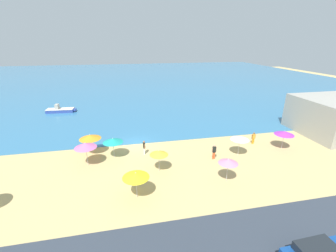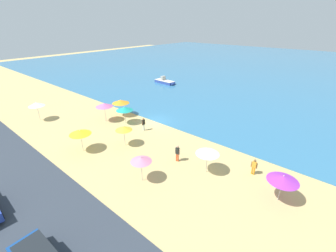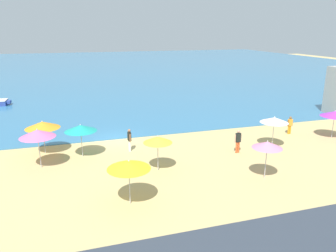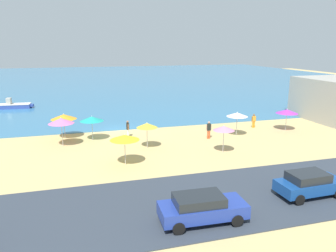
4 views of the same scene
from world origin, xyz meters
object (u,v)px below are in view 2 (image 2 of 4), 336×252
at_px(beach_umbrella_8, 80,132).
at_px(bather_1, 254,166).
at_px(bather_2, 144,123).
at_px(beach_umbrella_6, 36,104).
at_px(beach_umbrella_0, 124,109).
at_px(beach_umbrella_4, 124,128).
at_px(skiff_nearshore, 165,81).
at_px(beach_umbrella_1, 121,102).
at_px(beach_umbrella_3, 283,179).
at_px(beach_umbrella_2, 141,159).
at_px(beach_umbrella_7, 104,105).
at_px(beach_umbrella_5, 208,152).
at_px(bather_0, 177,152).

height_order(beach_umbrella_8, bather_1, beach_umbrella_8).
bearing_deg(bather_2, beach_umbrella_6, -152.14).
bearing_deg(beach_umbrella_8, beach_umbrella_6, 177.42).
bearing_deg(beach_umbrella_0, beach_umbrella_4, -40.66).
relative_size(beach_umbrella_6, beach_umbrella_8, 1.09).
height_order(beach_umbrella_8, bather_2, beach_umbrella_8).
height_order(beach_umbrella_0, beach_umbrella_8, beach_umbrella_8).
xyz_separation_m(bather_1, skiff_nearshore, (-27.92, 19.81, -0.44)).
bearing_deg(beach_umbrella_8, beach_umbrella_1, 117.07).
distance_m(bather_1, skiff_nearshore, 34.24).
relative_size(beach_umbrella_8, skiff_nearshore, 0.47).
distance_m(beach_umbrella_3, skiff_nearshore, 37.67).
bearing_deg(beach_umbrella_3, skiff_nearshore, 144.63).
bearing_deg(beach_umbrella_8, beach_umbrella_0, 104.93).
height_order(beach_umbrella_1, beach_umbrella_6, beach_umbrella_6).
xyz_separation_m(beach_umbrella_2, beach_umbrella_7, (-13.33, 5.76, 0.21)).
bearing_deg(bather_1, skiff_nearshore, 144.64).
distance_m(bather_1, bather_2, 14.20).
height_order(beach_umbrella_5, bather_1, beach_umbrella_5).
bearing_deg(beach_umbrella_5, beach_umbrella_3, 4.87).
bearing_deg(beach_umbrella_2, beach_umbrella_6, -179.75).
relative_size(bather_0, skiff_nearshore, 0.33).
height_order(beach_umbrella_8, skiff_nearshore, beach_umbrella_8).
xyz_separation_m(beach_umbrella_4, bather_1, (13.08, 4.08, -1.22)).
relative_size(beach_umbrella_2, skiff_nearshore, 0.46).
relative_size(beach_umbrella_2, beach_umbrella_7, 0.90).
height_order(beach_umbrella_6, beach_umbrella_8, beach_umbrella_6).
bearing_deg(beach_umbrella_3, bather_1, 144.47).
distance_m(bather_2, skiff_nearshore, 24.16).
relative_size(beach_umbrella_2, beach_umbrella_8, 0.99).
bearing_deg(beach_umbrella_4, beach_umbrella_1, 143.15).
xyz_separation_m(beach_umbrella_3, bather_2, (-16.96, 1.92, -1.13)).
distance_m(beach_umbrella_3, beach_umbrella_7, 23.20).
bearing_deg(beach_umbrella_1, beach_umbrella_5, -12.76).
height_order(beach_umbrella_0, beach_umbrella_4, beach_umbrella_0).
xyz_separation_m(beach_umbrella_4, beach_umbrella_7, (-7.34, 2.69, 0.28)).
bearing_deg(beach_umbrella_3, beach_umbrella_1, 171.88).
relative_size(beach_umbrella_4, bather_0, 1.35).
relative_size(beach_umbrella_3, bather_2, 1.39).
relative_size(beach_umbrella_7, skiff_nearshore, 0.51).
xyz_separation_m(beach_umbrella_2, bather_2, (-7.10, 7.10, -1.21)).
bearing_deg(beach_umbrella_8, beach_umbrella_7, 126.82).
height_order(beach_umbrella_6, skiff_nearshore, beach_umbrella_6).
distance_m(beach_umbrella_6, skiff_nearshore, 27.13).
height_order(beach_umbrella_8, bather_0, beach_umbrella_8).
bearing_deg(bather_1, beach_umbrella_0, -179.52).
bearing_deg(bather_0, beach_umbrella_8, -150.97).
height_order(beach_umbrella_4, skiff_nearshore, beach_umbrella_4).
height_order(beach_umbrella_3, beach_umbrella_8, beach_umbrella_8).
height_order(bather_1, bather_2, bather_2).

